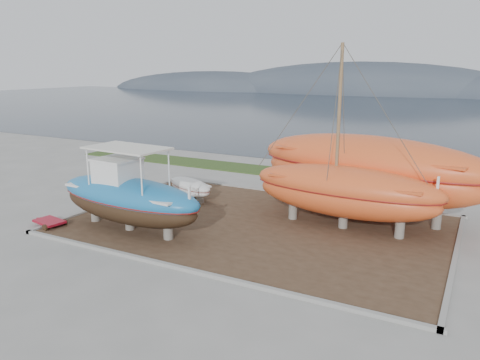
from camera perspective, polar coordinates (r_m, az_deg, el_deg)
The scene contains 11 objects.
ground at distance 20.23m, azimuth -3.01°, elevation -8.89°, with size 140.00×140.00×0.00m, color gray.
dirt_patch at distance 23.51m, azimuth 2.02°, elevation -5.50°, with size 18.00×12.00×0.06m, color #422D1E.
curb_frame at distance 23.49m, azimuth 2.02°, elevation -5.40°, with size 18.60×12.60×0.15m, color gray, non-canonical shape.
grass_strip at distance 33.83m, azimuth 10.57°, elevation 0.29°, with size 44.00×3.00×0.08m, color #284219.
sea at distance 86.87m, azimuth 21.62°, elevation 7.67°, with size 260.00×100.00×0.04m, color #182330, non-canonical shape.
mountain_ridge at distance 141.53m, azimuth 24.30°, elevation 9.42°, with size 200.00×36.00×20.00m, color #333D49, non-canonical shape.
blue_caique at distance 22.85m, azimuth -13.52°, elevation -1.07°, with size 8.41×2.63×4.05m, color #1C70AF, non-canonical shape.
white_dinghy at distance 28.03m, azimuth -6.09°, elevation -1.10°, with size 3.80×1.43×1.14m, color white, non-canonical shape.
orange_sailboat at distance 22.55m, azimuth 12.98°, elevation 4.87°, with size 9.33×2.75×8.75m, color #E25322, non-canonical shape.
orange_bare_hull at distance 25.36m, azimuth 15.32°, elevation 0.36°, with size 12.55×3.77×4.11m, color #E25322, non-canonical shape.
red_trailer at distance 25.18m, azimuth -22.20°, elevation -4.91°, with size 2.32×1.16×0.33m, color #AD1327, non-canonical shape.
Camera 1 is at (9.65, -15.98, 7.79)m, focal length 35.00 mm.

